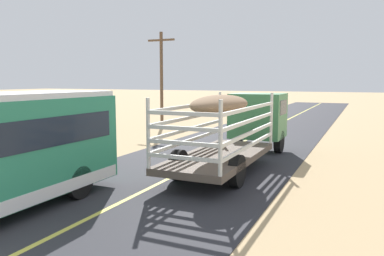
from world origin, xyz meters
TOP-DOWN VIEW (x-y plane):
  - livestock_truck at (1.50, 13.18)m, footprint 2.53×9.70m
  - car_far at (-2.65, 29.49)m, footprint 1.80×4.40m
  - power_pole_mid at (-7.74, 21.98)m, footprint 2.20×0.24m

SIDE VIEW (x-z plane):
  - car_far at x=-2.65m, z-range -0.04..1.42m
  - livestock_truck at x=1.50m, z-range 0.28..3.30m
  - power_pole_mid at x=-7.74m, z-range 0.28..7.43m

